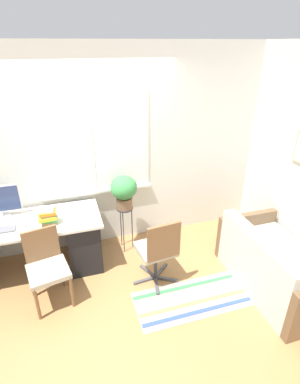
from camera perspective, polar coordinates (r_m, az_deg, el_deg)
ground_plane at (r=4.00m, az=-9.98°, el=-15.59°), size 14.00×14.00×0.00m
wall_back_with_window at (r=4.01m, az=-13.03°, el=6.88°), size 9.00×0.12×2.70m
wall_right_with_picture at (r=4.29m, az=24.83°, el=6.30°), size 0.08×9.00×2.70m
desk at (r=4.09m, az=-22.66°, el=-9.56°), size 1.89×0.73×0.73m
mouse at (r=3.81m, az=-22.77°, el=-5.86°), size 0.04×0.07×0.03m
book_stack at (r=3.73m, az=-18.87°, el=-4.27°), size 0.22×0.19×0.21m
desk_chair_wooden at (r=3.57m, az=-19.10°, el=-13.10°), size 0.49×0.50×0.86m
office_chair_swivel at (r=3.56m, az=1.56°, el=-10.97°), size 0.55×0.56×0.92m
couch_loveseat at (r=3.96m, az=22.77°, el=-13.13°), size 0.85×1.47×0.76m
plant_stand at (r=4.11m, az=-4.79°, el=-4.24°), size 0.22×0.22×0.66m
potted_plant at (r=3.93m, az=-5.00°, el=0.39°), size 0.35×0.35×0.46m
floor_rug_striped at (r=3.74m, az=9.23°, el=-19.14°), size 1.51×0.59×0.01m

